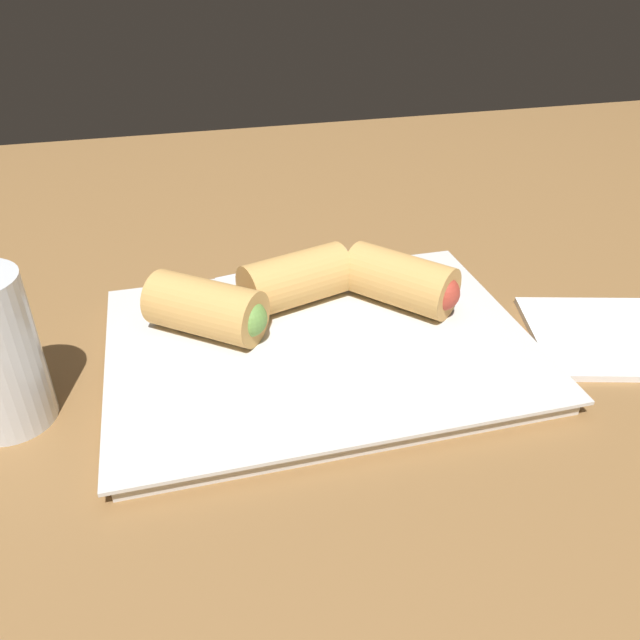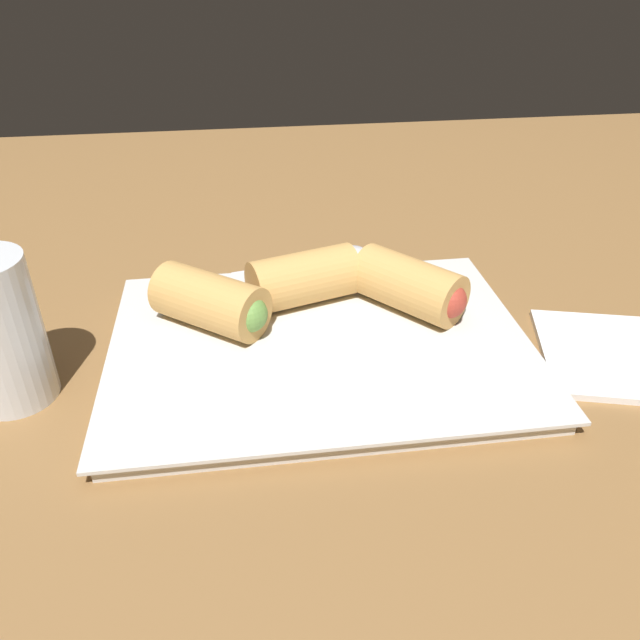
# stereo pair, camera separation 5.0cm
# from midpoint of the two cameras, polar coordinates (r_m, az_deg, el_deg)

# --- Properties ---
(table_surface) EXTENTS (1.80, 1.40, 0.02)m
(table_surface) POSITION_cam_midpoint_polar(r_m,az_deg,el_deg) (0.53, -5.47, -4.50)
(table_surface) COLOR olive
(table_surface) RESTS_ON ground
(serving_plate) EXTENTS (0.35, 0.26, 0.01)m
(serving_plate) POSITION_cam_midpoint_polar(r_m,az_deg,el_deg) (0.52, -2.73, -2.53)
(serving_plate) COLOR silver
(serving_plate) RESTS_ON table_surface
(roll_front_left) EXTENTS (0.10, 0.10, 0.05)m
(roll_front_left) POSITION_cam_midpoint_polar(r_m,az_deg,el_deg) (0.53, -12.67, 0.90)
(roll_front_left) COLOR #DBA356
(roll_front_left) RESTS_ON serving_plate
(roll_front_right) EXTENTS (0.11, 0.07, 0.05)m
(roll_front_right) POSITION_cam_midpoint_polar(r_m,az_deg,el_deg) (0.56, -4.38, 3.79)
(roll_front_right) COLOR #DBA356
(roll_front_right) RESTS_ON serving_plate
(roll_back_left) EXTENTS (0.10, 0.10, 0.05)m
(roll_back_left) POSITION_cam_midpoint_polar(r_m,az_deg,el_deg) (0.56, 5.28, 3.45)
(roll_back_left) COLOR #DBA356
(roll_back_left) RESTS_ON serving_plate
(spoon) EXTENTS (0.15, 0.04, 0.01)m
(spoon) POSITION_cam_midpoint_polar(r_m,az_deg,el_deg) (0.68, -2.08, 5.93)
(spoon) COLOR silver
(spoon) RESTS_ON table_surface
(napkin) EXTENTS (0.17, 0.16, 0.01)m
(napkin) POSITION_cam_midpoint_polar(r_m,az_deg,el_deg) (0.59, 23.21, -1.45)
(napkin) COLOR white
(napkin) RESTS_ON table_surface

